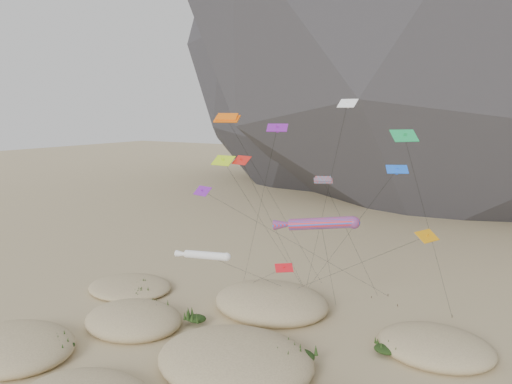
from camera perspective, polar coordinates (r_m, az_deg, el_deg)
ground at (r=46.56m, az=-5.52°, el=-20.41°), size 500.00×500.00×0.00m
dunes at (r=49.81m, az=-4.44°, el=-17.37°), size 51.56×36.22×3.72m
dune_grass at (r=48.90m, az=-3.16°, el=-17.72°), size 40.25×27.97×1.42m
kite_stakes at (r=64.37m, az=9.50°, el=-11.65°), size 25.42×7.09×0.30m
rainbow_tube_kite at (r=49.83m, az=7.10°, el=-3.59°), size 8.47×10.73×12.94m
white_tube_kite at (r=50.98m, az=-5.99°, el=-7.21°), size 7.87×15.90×9.25m
orange_parafoil at (r=56.01m, az=-3.22°, el=8.23°), size 7.41×14.47×22.76m
multi_parafoil at (r=52.27m, az=7.80°, el=1.13°), size 3.70×12.53×16.31m
delta_kites at (r=49.54m, az=4.95°, el=2.11°), size 27.08×22.27×24.17m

